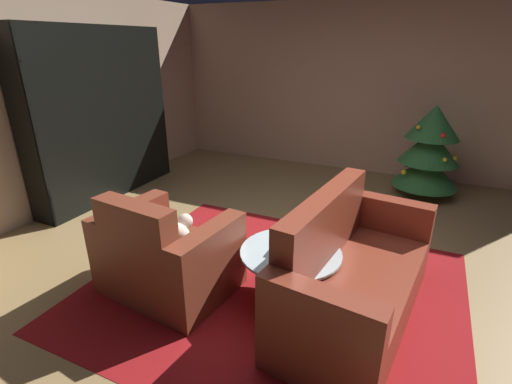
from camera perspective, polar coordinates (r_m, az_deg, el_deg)
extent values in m
plane|color=olive|center=(3.61, 4.83, -10.45)|extent=(7.28, 7.28, 0.00)
cube|color=tan|center=(6.07, 15.61, 14.78)|extent=(6.07, 0.06, 2.51)
cube|color=tan|center=(4.98, -29.86, 11.33)|extent=(0.06, 6.19, 2.51)
cube|color=maroon|center=(3.25, 2.68, -14.44)|extent=(2.96, 2.53, 0.01)
cube|color=black|center=(5.10, -21.23, 10.63)|extent=(0.03, 2.09, 2.11)
cube|color=black|center=(5.96, -15.32, 12.76)|extent=(0.36, 0.02, 2.11)
cube|color=black|center=(4.59, -31.78, 7.73)|extent=(0.36, 0.03, 2.11)
cube|color=black|center=(5.49, -20.98, -0.02)|extent=(0.33, 2.04, 0.03)
cube|color=black|center=(5.36, -21.58, 4.12)|extent=(0.33, 2.04, 0.03)
cube|color=black|center=(5.26, -22.21, 8.45)|extent=(0.33, 2.04, 0.02)
cube|color=black|center=(5.19, -22.88, 12.93)|extent=(0.33, 2.04, 0.02)
cube|color=black|center=(5.15, -23.58, 17.49)|extent=(0.33, 2.04, 0.02)
cube|color=black|center=(5.15, -24.33, 22.08)|extent=(0.33, 2.04, 0.03)
cube|color=black|center=(5.37, -23.10, 7.79)|extent=(0.05, 1.07, 0.67)
cube|color=black|center=(5.35, -22.92, 7.77)|extent=(0.03, 1.10, 0.70)
cube|color=#1D649A|center=(6.15, -15.43, 4.26)|extent=(0.19, 0.03, 0.24)
cube|color=#257F31|center=(6.10, -15.78, 4.62)|extent=(0.19, 0.05, 0.35)
cube|color=#B3A998|center=(6.05, -15.97, 4.35)|extent=(0.23, 0.04, 0.33)
cube|color=orange|center=(6.04, -16.40, 4.23)|extent=(0.18, 0.03, 0.32)
cube|color=#8F4F8E|center=(6.02, -16.56, 3.64)|extent=(0.19, 0.04, 0.22)
cube|color=navy|center=(5.98, -16.83, 3.66)|extent=(0.20, 0.05, 0.25)
cube|color=gold|center=(5.92, -16.33, 16.07)|extent=(0.23, 0.03, 0.26)
cube|color=#206597|center=(5.89, -16.59, 16.36)|extent=(0.24, 0.05, 0.34)
cube|color=yellow|center=(5.84, -16.90, 16.19)|extent=(0.25, 0.05, 0.31)
cube|color=#7F4C8F|center=(5.83, -17.45, 16.07)|extent=(0.19, 0.03, 0.31)
cube|color=orange|center=(5.77, -17.39, 15.67)|extent=(0.27, 0.05, 0.23)
cube|color=gold|center=(5.75, -18.02, 16.19)|extent=(0.20, 0.03, 0.35)
cube|color=#1C6595|center=(5.71, -18.03, 15.84)|extent=(0.26, 0.03, 0.29)
cube|color=#2B558E|center=(5.90, -17.21, 20.39)|extent=(0.17, 0.03, 0.34)
cube|color=orange|center=(5.87, -17.44, 20.24)|extent=(0.17, 0.03, 0.31)
cube|color=#0D7587|center=(5.83, -17.57, 20.07)|extent=(0.21, 0.04, 0.28)
cube|color=gold|center=(5.80, -17.91, 19.73)|extent=(0.20, 0.03, 0.22)
cube|color=#8C4D8A|center=(5.76, -18.16, 20.07)|extent=(0.22, 0.04, 0.29)
cube|color=orange|center=(5.72, -18.44, 20.27)|extent=(0.23, 0.04, 0.34)
cube|color=brown|center=(3.25, -12.88, -11.01)|extent=(0.76, 0.85, 0.39)
cube|color=brown|center=(2.86, -17.77, -6.23)|extent=(0.69, 0.24, 0.49)
cube|color=brown|center=(2.93, -6.99, -11.32)|extent=(0.25, 0.79, 0.66)
cube|color=brown|center=(3.45, -18.19, -6.88)|extent=(0.25, 0.79, 0.66)
ellipsoid|color=beige|center=(3.15, -12.25, -6.09)|extent=(0.30, 0.21, 0.18)
sphere|color=beige|center=(3.20, -10.74, -4.38)|extent=(0.13, 0.13, 0.13)
cube|color=maroon|center=(2.96, 14.96, -14.59)|extent=(0.90, 1.41, 0.40)
cube|color=maroon|center=(2.80, 10.28, -5.31)|extent=(0.33, 1.34, 0.53)
cube|color=maroon|center=(2.32, 9.26, -21.40)|extent=(0.75, 0.24, 0.69)
cube|color=maroon|center=(3.51, 18.95, -6.17)|extent=(0.75, 0.24, 0.69)
cylinder|color=black|center=(3.00, 9.20, -13.41)|extent=(0.04, 0.04, 0.42)
cylinder|color=black|center=(3.21, 4.49, -10.52)|extent=(0.04, 0.04, 0.42)
cylinder|color=black|center=(2.93, 1.67, -13.94)|extent=(0.04, 0.04, 0.42)
cylinder|color=silver|center=(2.92, 5.31, -9.13)|extent=(0.78, 0.78, 0.02)
cube|color=#DBC34B|center=(2.90, 5.56, -8.83)|extent=(0.19, 0.19, 0.03)
cube|color=navy|center=(2.88, 5.79, -8.47)|extent=(0.20, 0.14, 0.02)
cube|color=#358A51|center=(2.87, 5.66, -8.02)|extent=(0.17, 0.13, 0.03)
cube|color=#395395|center=(2.87, 5.75, -7.53)|extent=(0.21, 0.14, 0.02)
cube|color=#498C51|center=(2.85, 5.55, -7.20)|extent=(0.20, 0.10, 0.03)
cylinder|color=maroon|center=(2.78, 9.25, -8.52)|extent=(0.08, 0.08, 0.19)
cylinder|color=maroon|center=(2.72, 9.41, -6.24)|extent=(0.03, 0.03, 0.07)
cylinder|color=brown|center=(5.52, 23.97, 0.30)|extent=(0.08, 0.08, 0.14)
cone|color=#2A6A32|center=(5.44, 24.42, 3.07)|extent=(0.83, 0.83, 0.42)
cone|color=#2A6A32|center=(5.35, 24.95, 6.29)|extent=(0.74, 0.74, 0.42)
cone|color=#2A6A32|center=(5.29, 25.50, 9.60)|extent=(0.65, 0.65, 0.42)
sphere|color=yellow|center=(5.40, 27.91, 4.61)|extent=(0.08, 0.08, 0.08)
sphere|color=red|center=(5.08, 26.57, 7.73)|extent=(0.06, 0.06, 0.06)
sphere|color=yellow|center=(5.23, 21.54, 2.81)|extent=(0.07, 0.07, 0.07)
sphere|color=yellow|center=(5.15, 26.79, 4.42)|extent=(0.05, 0.05, 0.05)
sphere|color=blue|center=(5.66, 21.91, 3.82)|extent=(0.06, 0.06, 0.06)
sphere|color=yellow|center=(5.10, 23.46, 9.04)|extent=(0.05, 0.05, 0.05)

